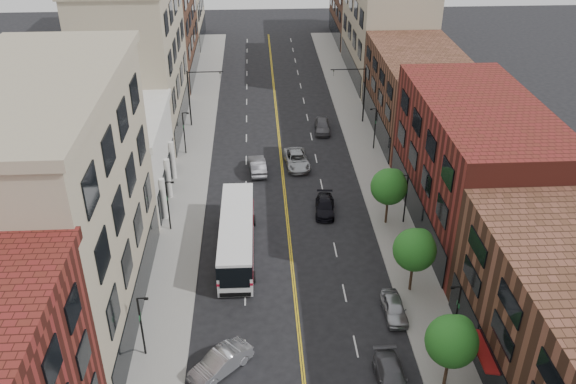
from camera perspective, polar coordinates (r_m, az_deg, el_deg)
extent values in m
cube|color=gray|center=(67.40, -9.05, 1.71)|extent=(4.00, 110.00, 0.15)
cube|color=gray|center=(68.20, 7.91, 2.16)|extent=(4.00, 110.00, 0.15)
cube|color=tan|center=(45.75, -20.95, -1.81)|extent=(10.00, 22.00, 18.00)
cube|color=silver|center=(63.28, -15.94, 2.92)|extent=(10.00, 14.00, 8.00)
cube|color=tan|center=(76.92, -14.09, 12.04)|extent=(10.00, 20.00, 18.00)
cube|color=brown|center=(96.29, -12.05, 14.88)|extent=(10.00, 20.00, 15.00)
cube|color=maroon|center=(57.96, 17.05, 2.38)|extent=(10.00, 22.00, 12.00)
cube|color=brown|center=(76.64, 12.05, 9.03)|extent=(10.00, 20.00, 10.00)
cube|color=tan|center=(95.47, 9.12, 14.71)|extent=(10.00, 22.00, 14.00)
cube|color=brown|center=(114.87, 7.05, 16.66)|extent=(10.00, 18.00, 11.00)
cylinder|color=black|center=(42.98, 14.58, -15.91)|extent=(0.22, 0.22, 2.50)
sphere|color=#1B5A19|center=(41.17, 15.06, -13.33)|extent=(3.40, 3.40, 3.40)
sphere|color=#1B5A19|center=(41.25, 15.67, -12.37)|extent=(2.04, 2.04, 2.04)
cylinder|color=black|center=(50.10, 11.45, -7.79)|extent=(0.22, 0.22, 2.50)
sphere|color=#1B5A19|center=(48.55, 11.76, -5.32)|extent=(3.40, 3.40, 3.40)
sphere|color=#1B5A19|center=(48.70, 12.28, -4.53)|extent=(2.04, 2.04, 2.04)
cylinder|color=black|center=(58.07, 9.21, -1.77)|extent=(0.22, 0.22, 2.50)
sphere|color=#1B5A19|center=(56.74, 9.42, 0.50)|extent=(3.40, 3.40, 3.40)
sphere|color=#1B5A19|center=(56.94, 9.88, 1.16)|extent=(2.04, 2.04, 2.04)
cylinder|color=black|center=(44.04, -13.55, -12.15)|extent=(0.14, 0.14, 5.00)
cylinder|color=black|center=(42.37, -13.48, -9.64)|extent=(0.70, 0.10, 0.10)
cube|color=black|center=(42.35, -13.13, -9.70)|extent=(0.28, 0.14, 0.14)
cube|color=#19592D|center=(43.45, -13.69, -11.27)|extent=(0.04, 0.55, 0.35)
cylinder|color=black|center=(56.77, -11.15, -1.29)|extent=(0.14, 0.14, 5.00)
cylinder|color=black|center=(55.49, -11.05, 0.93)|extent=(0.70, 0.10, 0.10)
cube|color=black|center=(55.47, -10.79, 0.89)|extent=(0.28, 0.14, 0.14)
cube|color=#19592D|center=(56.32, -11.24, -0.51)|extent=(0.04, 0.55, 0.35)
cylinder|color=black|center=(70.84, -9.69, 5.44)|extent=(0.14, 0.14, 5.00)
cylinder|color=black|center=(69.82, -9.58, 7.31)|extent=(0.70, 0.10, 0.10)
cube|color=black|center=(69.81, -9.37, 7.28)|extent=(0.28, 0.14, 0.14)
cube|color=#19592D|center=(70.48, -9.75, 6.10)|extent=(0.04, 0.55, 0.35)
cylinder|color=black|center=(45.37, 15.47, -11.00)|extent=(0.14, 0.14, 5.00)
cylinder|color=black|center=(43.70, 15.48, -8.55)|extent=(0.70, 0.10, 0.10)
cube|color=black|center=(43.66, 15.15, -8.63)|extent=(0.28, 0.14, 0.14)
cube|color=#19592D|center=(44.80, 15.63, -10.13)|extent=(0.04, 0.55, 0.35)
cylinder|color=black|center=(57.81, 10.96, -0.66)|extent=(0.14, 0.14, 5.00)
cylinder|color=black|center=(56.51, 10.85, 1.51)|extent=(0.70, 0.10, 0.10)
cube|color=black|center=(56.48, 10.60, 1.46)|extent=(0.28, 0.14, 0.14)
cube|color=#19592D|center=(57.36, 11.04, 0.12)|extent=(0.04, 0.55, 0.35)
cylinder|color=black|center=(71.68, 8.14, 5.87)|extent=(0.14, 0.14, 5.00)
cylinder|color=black|center=(70.64, 8.00, 7.72)|extent=(0.70, 0.10, 0.10)
cube|color=black|center=(70.61, 7.80, 7.68)|extent=(0.28, 0.14, 0.14)
cube|color=#19592D|center=(71.32, 8.19, 6.53)|extent=(0.04, 0.55, 0.35)
cylinder|color=black|center=(77.76, -9.22, 8.63)|extent=(0.18, 0.18, 7.20)
cylinder|color=black|center=(76.40, -7.76, 11.07)|extent=(4.40, 0.12, 0.12)
imported|color=black|center=(76.40, -6.37, 10.84)|extent=(0.15, 0.18, 0.90)
cylinder|color=black|center=(78.52, 7.14, 9.00)|extent=(0.18, 0.18, 7.20)
cylinder|color=black|center=(77.02, 5.66, 11.35)|extent=(4.40, 0.12, 0.12)
imported|color=black|center=(76.90, 4.29, 11.07)|extent=(0.15, 0.18, 0.90)
cube|color=white|center=(53.44, -4.81, -4.04)|extent=(2.94, 12.99, 3.13)
cube|color=black|center=(53.02, -4.84, -3.36)|extent=(2.98, 13.03, 1.13)
cube|color=#B00C21|center=(53.62, -4.79, -4.33)|extent=(2.98, 13.03, 0.24)
cube|color=black|center=(48.02, -5.03, -8.12)|extent=(2.38, 0.08, 1.73)
cylinder|color=black|center=(50.77, -6.50, -7.98)|extent=(0.31, 1.04, 1.04)
cylinder|color=black|center=(50.63, -3.25, -7.93)|extent=(0.31, 1.04, 1.04)
cylinder|color=black|center=(57.81, -6.05, -2.71)|extent=(0.31, 1.04, 1.04)
cylinder|color=black|center=(57.69, -3.22, -2.65)|extent=(0.31, 1.04, 1.04)
imported|color=#BABCC3|center=(43.35, -6.31, -15.55)|extent=(4.61, 4.48, 1.57)
imported|color=#4F4F54|center=(42.86, 9.67, -16.73)|extent=(2.06, 4.79, 1.37)
imported|color=#A2A4A9|center=(48.00, 9.90, -10.64)|extent=(1.69, 4.09, 1.39)
imported|color=#525157|center=(66.79, -2.87, 2.50)|extent=(2.06, 4.94, 1.59)
imported|color=black|center=(59.58, 3.47, -1.35)|extent=(2.26, 4.68, 1.31)
imported|color=#9EA2A5|center=(68.02, 0.83, 3.05)|extent=(3.06, 5.74, 1.54)
imported|color=#525157|center=(76.50, 3.24, 6.20)|extent=(2.16, 4.72, 1.57)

